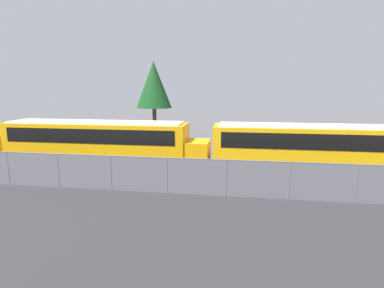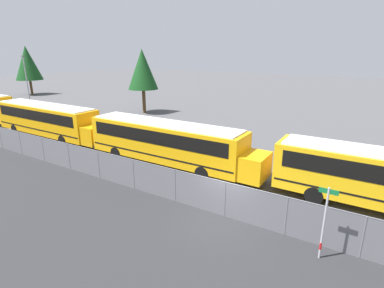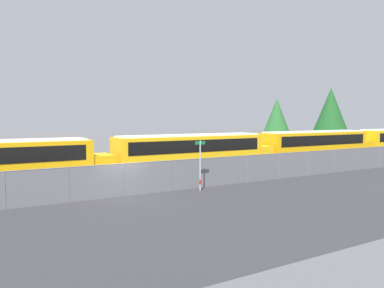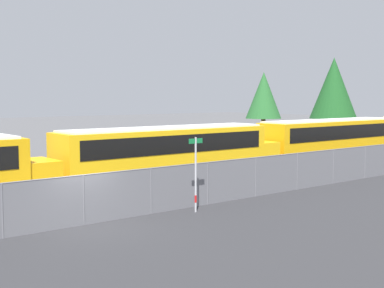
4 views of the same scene
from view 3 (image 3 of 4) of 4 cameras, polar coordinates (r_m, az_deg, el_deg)
ground_plane at (r=21.84m, az=-10.46°, el=-7.84°), size 200.00×200.00×0.00m
road_strip at (r=16.49m, az=-3.10°, el=-11.70°), size 160.22×12.00×0.01m
fence at (r=21.66m, az=-10.49°, el=-5.35°), size 126.29×0.07×1.89m
school_bus_4 at (r=29.12m, az=0.37°, el=-1.05°), size 13.76×2.44×3.16m
school_bus_5 at (r=38.34m, az=18.57°, el=-0.02°), size 13.76×2.44×3.16m
street_sign at (r=22.80m, az=1.25°, el=-3.10°), size 0.70×0.09×3.09m
tree_0 at (r=54.16m, az=12.78°, el=4.33°), size 3.53×3.53×7.14m
tree_2 at (r=62.26m, az=20.38°, el=4.90°), size 5.23×5.23×9.07m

